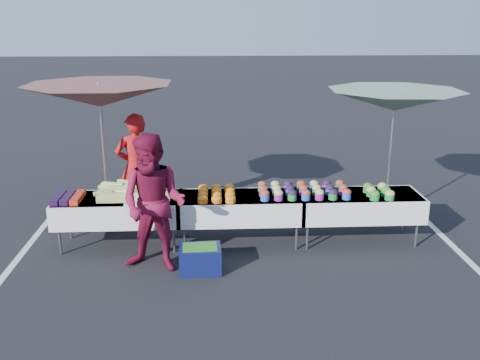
{
  "coord_description": "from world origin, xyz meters",
  "views": [
    {
      "loc": [
        -0.38,
        -7.52,
        3.32
      ],
      "look_at": [
        0.0,
        0.0,
        1.0
      ],
      "focal_mm": 40.0,
      "sensor_mm": 36.0,
      "label": 1
    }
  ],
  "objects_px": {
    "customer": "(154,204)",
    "vendor": "(136,167)",
    "table_center": "(240,207)",
    "umbrella_left": "(100,96)",
    "storage_bin": "(200,259)",
    "table_left": "(119,209)",
    "umbrella_right": "(395,101)",
    "table_right": "(358,204)"
  },
  "relations": [
    {
      "from": "customer",
      "to": "vendor",
      "type": "bearing_deg",
      "value": 121.02
    },
    {
      "from": "table_center",
      "to": "umbrella_left",
      "type": "relative_size",
      "value": 0.62
    },
    {
      "from": "table_center",
      "to": "storage_bin",
      "type": "distance_m",
      "value": 1.18
    },
    {
      "from": "table_left",
      "to": "umbrella_right",
      "type": "bearing_deg",
      "value": 10.54
    },
    {
      "from": "vendor",
      "to": "umbrella_left",
      "type": "xyz_separation_m",
      "value": [
        -0.44,
        -0.35,
        1.23
      ]
    },
    {
      "from": "table_left",
      "to": "umbrella_right",
      "type": "relative_size",
      "value": 0.67
    },
    {
      "from": "vendor",
      "to": "customer",
      "type": "bearing_deg",
      "value": 88.39
    },
    {
      "from": "table_right",
      "to": "storage_bin",
      "type": "distance_m",
      "value": 2.59
    },
    {
      "from": "umbrella_left",
      "to": "table_center",
      "type": "bearing_deg",
      "value": -19.33
    },
    {
      "from": "customer",
      "to": "umbrella_right",
      "type": "height_order",
      "value": "umbrella_right"
    },
    {
      "from": "table_right",
      "to": "storage_bin",
      "type": "bearing_deg",
      "value": -158.52
    },
    {
      "from": "table_left",
      "to": "vendor",
      "type": "xyz_separation_m",
      "value": [
        0.13,
        1.09,
        0.33
      ]
    },
    {
      "from": "table_left",
      "to": "umbrella_left",
      "type": "relative_size",
      "value": 0.62
    },
    {
      "from": "table_left",
      "to": "storage_bin",
      "type": "bearing_deg",
      "value": -37.74
    },
    {
      "from": "table_right",
      "to": "customer",
      "type": "bearing_deg",
      "value": -164.77
    },
    {
      "from": "table_left",
      "to": "umbrella_right",
      "type": "height_order",
      "value": "umbrella_right"
    },
    {
      "from": "table_right",
      "to": "table_left",
      "type": "bearing_deg",
      "value": 180.0
    },
    {
      "from": "table_left",
      "to": "umbrella_left",
      "type": "xyz_separation_m",
      "value": [
        -0.31,
        0.74,
        1.56
      ]
    },
    {
      "from": "table_center",
      "to": "umbrella_right",
      "type": "height_order",
      "value": "umbrella_right"
    },
    {
      "from": "storage_bin",
      "to": "table_right",
      "type": "bearing_deg",
      "value": 18.85
    },
    {
      "from": "table_center",
      "to": "vendor",
      "type": "bearing_deg",
      "value": 146.77
    },
    {
      "from": "table_center",
      "to": "umbrella_right",
      "type": "distance_m",
      "value": 2.99
    },
    {
      "from": "table_left",
      "to": "customer",
      "type": "xyz_separation_m",
      "value": [
        0.62,
        -0.81,
        0.36
      ]
    },
    {
      "from": "table_right",
      "to": "storage_bin",
      "type": "relative_size",
      "value": 3.23
    },
    {
      "from": "vendor",
      "to": "table_right",
      "type": "bearing_deg",
      "value": 146.61
    },
    {
      "from": "table_left",
      "to": "vendor",
      "type": "relative_size",
      "value": 1.02
    },
    {
      "from": "vendor",
      "to": "customer",
      "type": "relative_size",
      "value": 0.97
    },
    {
      "from": "umbrella_left",
      "to": "storage_bin",
      "type": "height_order",
      "value": "umbrella_left"
    },
    {
      "from": "umbrella_right",
      "to": "storage_bin",
      "type": "relative_size",
      "value": 4.79
    },
    {
      "from": "table_left",
      "to": "customer",
      "type": "height_order",
      "value": "customer"
    },
    {
      "from": "table_right",
      "to": "vendor",
      "type": "relative_size",
      "value": 1.02
    },
    {
      "from": "table_left",
      "to": "table_center",
      "type": "relative_size",
      "value": 1.0
    },
    {
      "from": "umbrella_left",
      "to": "storage_bin",
      "type": "distance_m",
      "value": 2.99
    },
    {
      "from": "table_right",
      "to": "umbrella_left",
      "type": "distance_m",
      "value": 4.28
    },
    {
      "from": "table_center",
      "to": "customer",
      "type": "xyz_separation_m",
      "value": [
        -1.18,
        -0.81,
        0.36
      ]
    },
    {
      "from": "storage_bin",
      "to": "vendor",
      "type": "bearing_deg",
      "value": 115.42
    },
    {
      "from": "customer",
      "to": "table_center",
      "type": "bearing_deg",
      "value": 51.2
    },
    {
      "from": "umbrella_left",
      "to": "storage_bin",
      "type": "bearing_deg",
      "value": -47.77
    },
    {
      "from": "storage_bin",
      "to": "umbrella_right",
      "type": "bearing_deg",
      "value": 26.77
    },
    {
      "from": "table_center",
      "to": "customer",
      "type": "distance_m",
      "value": 1.48
    },
    {
      "from": "table_center",
      "to": "vendor",
      "type": "distance_m",
      "value": 2.02
    },
    {
      "from": "vendor",
      "to": "storage_bin",
      "type": "xyz_separation_m",
      "value": [
        1.08,
        -2.03,
        -0.72
      ]
    }
  ]
}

